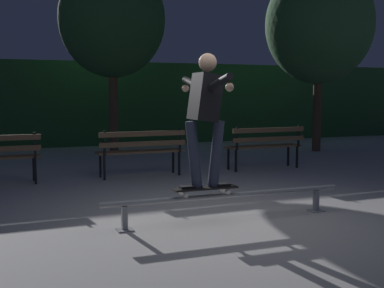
# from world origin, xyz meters

# --- Properties ---
(ground_plane) EXTENTS (90.00, 90.00, 0.00)m
(ground_plane) POSITION_xyz_m (0.00, 0.00, 0.00)
(ground_plane) COLOR #ADAAA8
(hedge_backdrop) EXTENTS (24.00, 1.20, 2.44)m
(hedge_backdrop) POSITION_xyz_m (0.00, 9.82, 1.22)
(hedge_backdrop) COLOR #234C28
(hedge_backdrop) RESTS_ON ground
(grind_rail) EXTENTS (3.08, 0.18, 0.33)m
(grind_rail) POSITION_xyz_m (0.00, 0.11, 0.26)
(grind_rail) COLOR gray
(grind_rail) RESTS_ON ground
(skateboard) EXTENTS (0.78, 0.21, 0.09)m
(skateboard) POSITION_xyz_m (-0.29, 0.11, 0.41)
(skateboard) COLOR black
(skateboard) RESTS_ON grind_rail
(skateboarder) EXTENTS (0.62, 1.41, 1.56)m
(skateboarder) POSITION_xyz_m (-0.29, 0.11, 1.34)
(skateboarder) COLOR black
(skateboarder) RESTS_ON skateboard
(park_bench_left_center) EXTENTS (1.61, 0.46, 0.88)m
(park_bench_left_center) POSITION_xyz_m (-0.12, 3.51, 0.54)
(park_bench_left_center) COLOR black
(park_bench_left_center) RESTS_ON ground
(park_bench_right_center) EXTENTS (1.61, 0.46, 0.88)m
(park_bench_right_center) POSITION_xyz_m (2.44, 3.51, 0.54)
(park_bench_right_center) COLOR black
(park_bench_right_center) RESTS_ON ground
(tree_far_right) EXTENTS (2.77, 2.77, 4.82)m
(tree_far_right) POSITION_xyz_m (5.30, 5.87, 3.28)
(tree_far_right) COLOR #4C3828
(tree_far_right) RESTS_ON ground
(tree_behind_benches) EXTENTS (2.60, 2.60, 4.76)m
(tree_behind_benches) POSITION_xyz_m (0.17, 7.12, 3.32)
(tree_behind_benches) COLOR #4C3828
(tree_behind_benches) RESTS_ON ground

